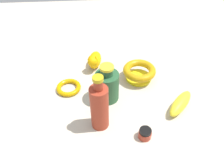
% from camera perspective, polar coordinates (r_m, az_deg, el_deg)
% --- Properties ---
extents(ground, '(2.00, 2.00, 0.00)m').
position_cam_1_polar(ground, '(0.92, 0.00, -3.10)').
color(ground, '#BCB29E').
extents(cat_figurine, '(0.08, 0.15, 0.09)m').
position_cam_1_polar(cat_figurine, '(1.05, -4.48, 6.12)').
color(cat_figurine, '#EFA706').
rests_on(cat_figurine, ground).
extents(bangle, '(0.10, 0.10, 0.02)m').
position_cam_1_polar(bangle, '(0.96, -10.98, -0.88)').
color(bangle, '#C48E04').
rests_on(bangle, ground).
extents(bottle_tall, '(0.06, 0.06, 0.22)m').
position_cam_1_polar(bottle_tall, '(0.75, -3.22, -5.74)').
color(bottle_tall, maroon).
rests_on(bottle_tall, ground).
extents(banana, '(0.14, 0.15, 0.05)m').
position_cam_1_polar(banana, '(0.90, 17.03, -4.72)').
color(banana, yellow).
rests_on(banana, ground).
extents(bowl, '(0.14, 0.14, 0.06)m').
position_cam_1_polar(bowl, '(0.98, 6.94, 3.13)').
color(bowl, yellow).
rests_on(bowl, ground).
extents(bottle_short, '(0.09, 0.09, 0.16)m').
position_cam_1_polar(bottle_short, '(0.87, -1.26, -0.31)').
color(bottle_short, '#255230').
rests_on(bottle_short, ground).
extents(nail_polish_jar, '(0.04, 0.04, 0.04)m').
position_cam_1_polar(nail_polish_jar, '(0.78, 8.41, -12.36)').
color(nail_polish_jar, '#A03120').
rests_on(nail_polish_jar, ground).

